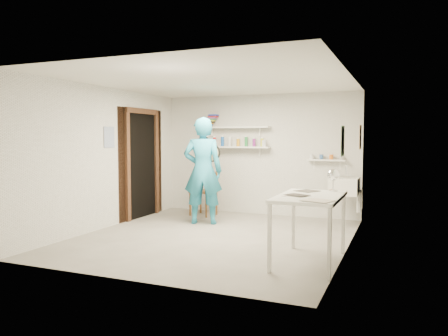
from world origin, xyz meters
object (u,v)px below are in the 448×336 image
at_px(desk_lamp, 333,175).
at_px(man, 203,171).
at_px(work_table, 309,229).
at_px(wall_clock, 211,153).
at_px(wooden_chair, 203,191).
at_px(belfast_sink, 345,186).

bearing_deg(desk_lamp, man, 153.78).
bearing_deg(desk_lamp, work_table, -112.42).
relative_size(wall_clock, work_table, 0.27).
xyz_separation_m(man, wooden_chair, (-0.35, 0.76, -0.47)).
height_order(belfast_sink, work_table, belfast_sink).
xyz_separation_m(belfast_sink, man, (-2.37, -0.80, 0.25)).
relative_size(man, wooden_chair, 1.99).
distance_m(wall_clock, work_table, 3.04).
bearing_deg(man, wall_clock, -125.02).
bearing_deg(wall_clock, man, -125.02).
height_order(man, wall_clock, man).
distance_m(belfast_sink, man, 2.51).
xyz_separation_m(belfast_sink, desk_lamp, (0.10, -2.01, 0.36)).
xyz_separation_m(man, wall_clock, (0.07, 0.21, 0.32)).
distance_m(man, desk_lamp, 2.75).
xyz_separation_m(man, desk_lamp, (2.46, -1.21, 0.10)).
bearing_deg(wall_clock, wooden_chair, 109.50).
xyz_separation_m(wooden_chair, work_table, (2.60, -2.47, -0.06)).
relative_size(man, desk_lamp, 12.14).
xyz_separation_m(belfast_sink, wall_clock, (-2.30, -0.59, 0.57)).
bearing_deg(wall_clock, belfast_sink, -3.15).
bearing_deg(belfast_sink, wall_clock, -165.64).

